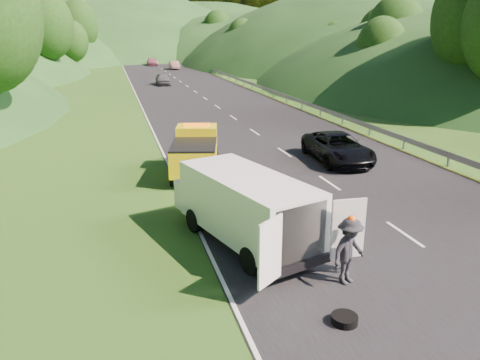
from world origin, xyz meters
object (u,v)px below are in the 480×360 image
object	(u,v)px
tow_truck	(196,151)
child	(254,231)
worker	(347,283)
spare_tire	(344,324)
white_van	(244,205)
passing_suv	(337,161)
suitcase	(190,212)
woman	(227,219)

from	to	relation	value
tow_truck	child	distance (m)	7.63
worker	spare_tire	bearing A→B (deg)	-145.90
white_van	passing_suv	bearing A→B (deg)	31.10
worker	suitcase	xyz separation A→B (m)	(-3.49, 5.76, 0.32)
white_van	passing_suv	size ratio (longest dim) A/B	1.33
suitcase	passing_suv	world-z (taller)	passing_suv
child	passing_suv	bearing A→B (deg)	102.68
tow_truck	suitcase	xyz separation A→B (m)	(-1.27, -5.86, -0.83)
tow_truck	white_van	size ratio (longest dim) A/B	0.79
spare_tire	passing_suv	xyz separation A→B (m)	(6.57, 13.63, 0.00)
child	suitcase	world-z (taller)	suitcase
tow_truck	child	size ratio (longest dim) A/B	6.29
white_van	spare_tire	world-z (taller)	white_van
white_van	passing_suv	world-z (taller)	white_van
tow_truck	spare_tire	bearing A→B (deg)	-70.67
white_van	worker	xyz separation A→B (m)	(2.08, -3.31, -1.36)
child	spare_tire	xyz separation A→B (m)	(0.51, -5.85, 0.00)
woman	tow_truck	bearing A→B (deg)	-32.69
tow_truck	spare_tire	xyz separation A→B (m)	(1.25, -13.36, -1.15)
woman	passing_suv	bearing A→B (deg)	-83.53
tow_truck	spare_tire	world-z (taller)	tow_truck
child	woman	bearing A→B (deg)	171.78
woman	white_van	bearing A→B (deg)	148.43
passing_suv	child	bearing A→B (deg)	-129.26
white_van	worker	size ratio (longest dim) A/B	3.75
child	worker	world-z (taller)	worker
suitcase	passing_suv	size ratio (longest dim) A/B	0.12
woman	suitcase	bearing A→B (deg)	43.21
child	suitcase	xyz separation A→B (m)	(-2.01, 1.65, 0.32)
tow_truck	passing_suv	bearing A→B (deg)	15.97
white_van	woman	size ratio (longest dim) A/B	4.22
child	worker	xyz separation A→B (m)	(1.48, -4.11, 0.00)
white_van	woman	bearing A→B (deg)	74.70
white_van	suitcase	distance (m)	3.01
child	passing_suv	xyz separation A→B (m)	(7.08, 7.78, 0.00)
passing_suv	woman	bearing A→B (deg)	-137.16
suitcase	passing_suv	bearing A→B (deg)	34.00
child	passing_suv	distance (m)	10.52
white_van	tow_truck	bearing A→B (deg)	73.87
child	spare_tire	bearing A→B (deg)	-30.04
white_van	spare_tire	bearing A→B (deg)	-94.62
suitcase	child	bearing A→B (deg)	-39.29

